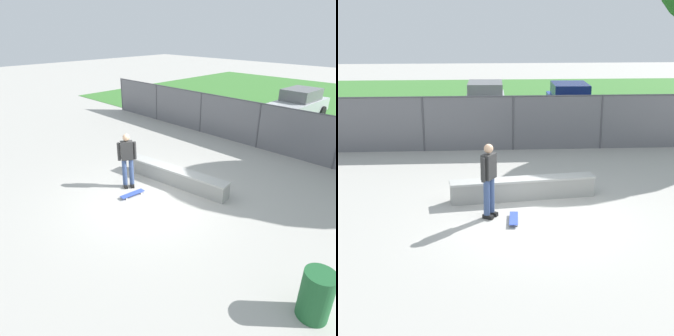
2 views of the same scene
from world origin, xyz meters
The scene contains 8 objects.
ground_plane centered at (0.00, 0.00, 0.00)m, with size 80.00×80.00×0.00m, color #ADAAA3.
grass_strip centered at (0.00, 16.67, 0.01)m, with size 31.14×20.00×0.02m, color #3D7A33.
concrete_ledge centered at (-0.11, 1.36, 0.28)m, with size 3.90×0.98×0.56m.
skateboarder centered at (-1.04, 0.13, 1.01)m, with size 0.42×0.52×1.82m.
skateboard centered at (-0.47, -0.17, 0.07)m, with size 0.27×0.81×0.09m.
chainlink_fence centered at (0.00, 6.37, 1.06)m, with size 19.21×0.07×1.97m.
car_silver centered at (-0.87, 12.36, 0.84)m, with size 2.14×4.26×1.66m.
car_blue centered at (3.03, 11.70, 0.84)m, with size 2.14×4.26×1.66m.
Camera 2 is at (-1.32, -11.02, 4.68)m, focal length 53.25 mm.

